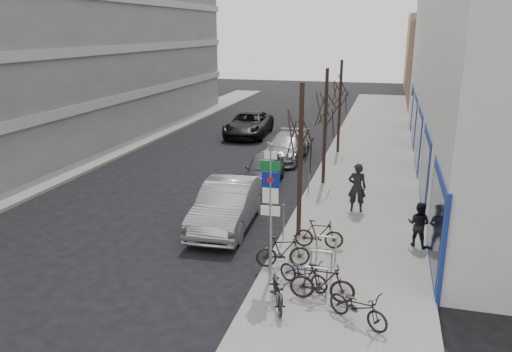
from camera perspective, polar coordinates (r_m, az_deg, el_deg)
The scene contains 25 objects.
ground at distance 15.57m, azimuth -7.19°, elevation -11.09°, with size 120.00×120.00×0.00m, color black.
sidewalk_east at distance 23.82m, azimuth 12.18°, elevation -1.27°, with size 5.00×70.00×0.15m, color slate.
sidewalk_west at distance 28.91m, azimuth -20.12°, elevation 1.20°, with size 3.00×70.00×0.15m, color slate.
brick_building_far at distance 53.37m, azimuth 23.70°, elevation 11.66°, with size 12.00×14.00×8.00m, color brown.
tan_building_far at distance 68.27m, azimuth 22.43°, elevation 12.97°, with size 13.00×12.00×9.00m, color #937A5B.
highway_sign_pole at distance 13.89m, azimuth 1.67°, elevation -3.36°, with size 0.55×0.10×4.20m.
bike_rack at distance 14.91m, azimuth 7.48°, elevation -9.55°, with size 0.66×2.26×0.83m.
tree_near at distance 16.75m, azimuth 5.19°, elevation 5.85°, with size 1.80×1.80×5.50m.
tree_mid at distance 23.11m, azimuth 8.03°, elevation 8.66°, with size 1.80×1.80×5.50m.
tree_far at distance 29.52m, azimuth 9.66°, elevation 10.24°, with size 1.80×1.80×5.50m.
meter_front at distance 17.23m, azimuth 3.15°, elevation -4.84°, with size 0.10×0.08×1.27m.
meter_mid at distance 22.37m, azimuth 6.08°, elevation 0.11°, with size 0.10×0.08×1.27m.
meter_back at distance 27.64m, azimuth 7.90°, elevation 3.20°, with size 0.10×0.08×1.27m.
bike_near_left at distance 13.37m, azimuth 2.53°, elevation -12.56°, with size 0.52×1.74×1.06m, color black.
bike_near_right at distance 13.67m, azimuth 7.57°, elevation -11.97°, with size 0.53×1.78×1.08m, color black.
bike_mid_curb at distance 14.30m, azimuth 5.47°, elevation -10.71°, with size 0.50×1.64×1.00m, color black.
bike_mid_inner at distance 15.38m, azimuth 3.12°, elevation -8.58°, with size 0.50×1.68×1.02m, color black.
bike_far_curb at distance 12.90m, azimuth 11.62°, elevation -14.13°, with size 0.52×1.70×1.04m, color black.
bike_far_inner at distance 16.76m, azimuth 7.21°, elevation -6.57°, with size 0.49×1.63×0.99m, color black.
parked_car_front at distance 18.70m, azimuth -3.30°, elevation -3.28°, with size 1.82×5.22×1.72m, color #A3A3A8.
parked_car_mid at distance 23.93m, azimuth 0.93°, elevation 0.76°, with size 1.66×4.13×1.41m, color #454449.
parked_car_back at distance 28.51m, azimuth 3.46°, elevation 3.33°, with size 2.03×4.99×1.45m, color gray.
lane_car at distance 34.97m, azimuth -0.84°, elevation 5.96°, with size 2.72×5.90×1.64m, color black.
pedestrian_near at distance 20.17m, azimuth 11.47°, elevation -1.28°, with size 0.72×0.47×1.98m, color black.
pedestrian_far at distance 17.54m, azimuth 18.10°, elevation -5.23°, with size 0.58×0.39×1.56m, color black.
Camera 1 is at (5.40, -12.73, 7.15)m, focal length 35.00 mm.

